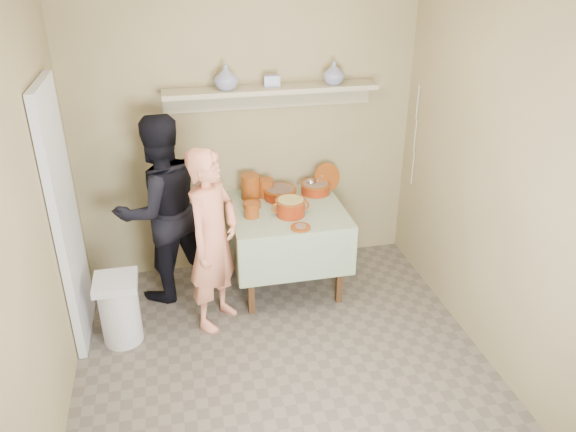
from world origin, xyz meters
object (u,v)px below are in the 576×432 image
object	(u,v)px
person_helper	(161,209)
serving_table	(286,220)
person_cook	(213,240)
cazuela_rice	(291,206)
trash_bin	(120,310)

from	to	relation	value
person_helper	serving_table	distance (m)	1.06
person_cook	person_helper	distance (m)	0.63
serving_table	cazuela_rice	bearing A→B (deg)	-87.48
person_helper	serving_table	bearing A→B (deg)	151.44
person_helper	trash_bin	world-z (taller)	person_helper
person_cook	cazuela_rice	xyz separation A→B (m)	(0.67, 0.27, 0.10)
person_cook	cazuela_rice	world-z (taller)	person_cook
person_cook	serving_table	world-z (taller)	person_cook
person_cook	cazuela_rice	bearing A→B (deg)	-29.73
person_helper	cazuela_rice	size ratio (longest dim) A/B	4.92
cazuela_rice	trash_bin	world-z (taller)	cazuela_rice
person_cook	cazuela_rice	distance (m)	0.73
serving_table	cazuela_rice	size ratio (longest dim) A/B	2.95
serving_table	person_cook	bearing A→B (deg)	-147.92
person_cook	trash_bin	bearing A→B (deg)	135.77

